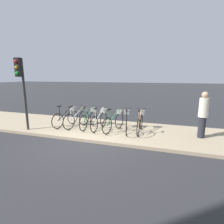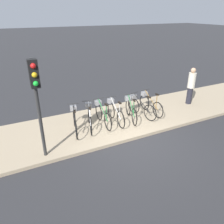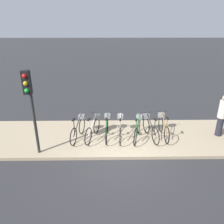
% 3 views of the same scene
% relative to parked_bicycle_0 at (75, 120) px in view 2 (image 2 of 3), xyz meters
% --- Properties ---
extents(ground_plane, '(120.00, 120.00, 0.00)m').
position_rel_parked_bicycle_0_xyz_m(ground_plane, '(1.71, -1.41, -0.57)').
color(ground_plane, '#2D2D30').
extents(sidewalk, '(17.59, 3.05, 0.12)m').
position_rel_parked_bicycle_0_xyz_m(sidewalk, '(1.71, 0.11, -0.51)').
color(sidewalk, tan).
rests_on(sidewalk, ground_plane).
extents(parked_bicycle_0, '(0.54, 1.62, 1.02)m').
position_rel_parked_bicycle_0_xyz_m(parked_bicycle_0, '(0.00, 0.00, 0.00)').
color(parked_bicycle_0, black).
rests_on(parked_bicycle_0, sidewalk).
extents(parked_bicycle_1, '(0.61, 1.60, 1.02)m').
position_rel_parked_bicycle_0_xyz_m(parked_bicycle_1, '(0.59, 0.01, 0.00)').
color(parked_bicycle_1, black).
rests_on(parked_bicycle_1, sidewalk).
extents(parked_bicycle_2, '(0.46, 1.66, 1.02)m').
position_rel_parked_bicycle_0_xyz_m(parked_bicycle_2, '(1.14, 0.06, 0.00)').
color(parked_bicycle_2, black).
rests_on(parked_bicycle_2, sidewalk).
extents(parked_bicycle_3, '(0.46, 1.66, 1.02)m').
position_rel_parked_bicycle_0_xyz_m(parked_bicycle_3, '(1.67, 0.00, 0.00)').
color(parked_bicycle_3, black).
rests_on(parked_bicycle_3, sidewalk).
extents(parked_bicycle_4, '(0.59, 1.61, 1.02)m').
position_rel_parked_bicycle_0_xyz_m(parked_bicycle_4, '(2.37, -0.05, 0.00)').
color(parked_bicycle_4, black).
rests_on(parked_bicycle_4, sidewalk).
extents(parked_bicycle_5, '(0.53, 1.63, 1.02)m').
position_rel_parked_bicycle_0_xyz_m(parked_bicycle_5, '(2.87, 0.00, 0.00)').
color(parked_bicycle_5, black).
rests_on(parked_bicycle_5, sidewalk).
extents(parked_bicycle_6, '(0.46, 1.66, 1.02)m').
position_rel_parked_bicycle_0_xyz_m(parked_bicycle_6, '(3.44, 0.10, 0.00)').
color(parked_bicycle_6, black).
rests_on(parked_bicycle_6, sidewalk).
extents(pedestrian, '(0.34, 0.34, 1.76)m').
position_rel_parked_bicycle_0_xyz_m(pedestrian, '(5.78, 0.12, 0.48)').
color(pedestrian, '#23232D').
rests_on(pedestrian, sidewalk).
extents(traffic_light, '(0.24, 0.40, 3.03)m').
position_rel_parked_bicycle_0_xyz_m(traffic_light, '(-1.32, -1.18, 1.75)').
color(traffic_light, '#2D2D2D').
rests_on(traffic_light, sidewalk).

